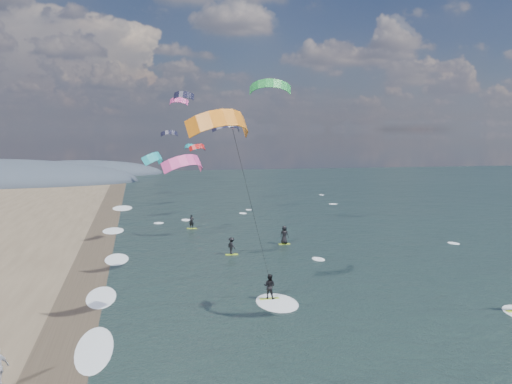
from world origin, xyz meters
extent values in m
plane|color=black|center=(0.00, 0.00, 0.00)|extent=(260.00, 260.00, 0.00)
cube|color=#382D23|center=(-12.00, 10.00, 0.00)|extent=(3.00, 240.00, 0.00)
ellipsoid|color=#3D4756|center=(-22.00, 120.00, 0.00)|extent=(40.00, 18.00, 7.00)
cube|color=#9FC522|center=(-0.05, 12.32, 0.03)|extent=(1.27, 0.39, 0.06)
imported|color=black|center=(-0.05, 12.32, 0.86)|extent=(0.98, 0.93, 1.61)
ellipsoid|color=white|center=(0.25, 11.52, 0.00)|extent=(2.60, 4.20, 0.12)
cylinder|color=black|center=(-1.80, 9.32, 6.39)|extent=(0.02, 0.02, 12.32)
cube|color=#9FC522|center=(-0.29, 25.79, 0.03)|extent=(1.10, 0.35, 0.05)
imported|color=black|center=(-0.29, 25.79, 0.79)|extent=(0.92, 1.10, 1.49)
cube|color=#9FC522|center=(5.37, 29.28, 0.03)|extent=(1.10, 0.35, 0.05)
imported|color=black|center=(5.37, 29.28, 0.91)|extent=(1.01, 0.94, 1.73)
cube|color=#9FC522|center=(-2.47, 39.63, 0.03)|extent=(1.10, 0.35, 0.05)
imported|color=black|center=(-2.47, 39.63, 0.79)|extent=(0.64, 0.54, 1.49)
ellipsoid|color=white|center=(-10.80, 6.00, 0.00)|extent=(2.40, 5.40, 0.11)
ellipsoid|color=white|center=(-10.80, 15.00, 0.00)|extent=(2.40, 5.40, 0.11)
ellipsoid|color=white|center=(-10.80, 26.00, 0.00)|extent=(2.40, 5.40, 0.11)
ellipsoid|color=white|center=(-10.80, 40.00, 0.00)|extent=(2.40, 5.40, 0.11)
ellipsoid|color=white|center=(-10.80, 58.00, 0.00)|extent=(2.40, 5.40, 0.11)
camera|label=1|loc=(-8.18, -22.39, 10.87)|focal=40.00mm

